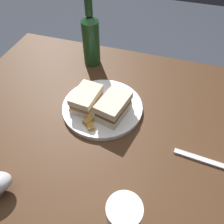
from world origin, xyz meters
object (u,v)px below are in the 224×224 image
object	(u,v)px
sandwich_half_left	(86,99)
sandwich_half_right	(113,107)
pint_glass	(123,222)
fork	(205,160)
plate	(103,107)
cider_bottle	(91,39)

from	to	relation	value
sandwich_half_left	sandwich_half_right	distance (m)	0.10
pint_glass	fork	distance (m)	0.32
sandwich_half_left	pint_glass	distance (m)	0.42
pint_glass	fork	bearing A→B (deg)	54.72
plate	cider_bottle	world-z (taller)	cider_bottle
plate	sandwich_half_left	bearing A→B (deg)	-164.06
plate	cider_bottle	xyz separation A→B (m)	(-0.13, 0.25, 0.10)
sandwich_half_right	fork	bearing A→B (deg)	-15.59
pint_glass	cider_bottle	world-z (taller)	cider_bottle
cider_bottle	fork	distance (m)	0.61
sandwich_half_right	cider_bottle	bearing A→B (deg)	123.17
sandwich_half_left	pint_glass	world-z (taller)	pint_glass
plate	pint_glass	size ratio (longest dim) A/B	1.97
plate	fork	world-z (taller)	plate
pint_glass	cider_bottle	distance (m)	0.69
sandwich_half_right	pint_glass	size ratio (longest dim) A/B	0.97
pint_glass	cider_bottle	size ratio (longest dim) A/B	0.51
plate	sandwich_half_left	xyz separation A→B (m)	(-0.05, -0.01, 0.04)
plate	sandwich_half_right	xyz separation A→B (m)	(0.05, -0.02, 0.04)
plate	sandwich_half_right	world-z (taller)	sandwich_half_right
sandwich_half_right	cider_bottle	distance (m)	0.33
cider_bottle	pint_glass	bearing A→B (deg)	-63.50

